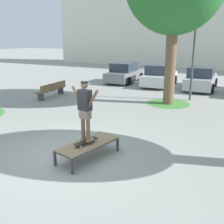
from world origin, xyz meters
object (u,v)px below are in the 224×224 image
(skate_box, at_px, (88,144))
(car_white, at_px, (160,76))
(skateboard, at_px, (86,141))
(light_post, at_px, (196,28))
(park_bench, at_px, (52,89))
(skater, at_px, (85,107))
(car_silver, at_px, (201,79))
(car_grey, at_px, (125,73))

(skate_box, distance_m, car_white, 12.60)
(skateboard, relative_size, light_post, 0.14)
(park_bench, bearing_deg, skate_box, -43.51)
(skateboard, distance_m, skater, 0.99)
(park_bench, bearing_deg, car_white, 56.50)
(skate_box, height_order, car_silver, car_silver)
(skater, bearing_deg, skateboard, -102.79)
(car_grey, xyz_separation_m, park_bench, (-1.50, -6.87, -0.24))
(car_grey, bearing_deg, skateboard, -70.01)
(skate_box, distance_m, light_post, 9.44)
(skateboard, height_order, skater, skater)
(skate_box, height_order, park_bench, park_bench)
(car_white, xyz_separation_m, park_bench, (-4.38, -6.61, -0.24))
(skateboard, height_order, car_grey, car_grey)
(car_silver, bearing_deg, skateboard, -94.99)
(car_grey, height_order, car_white, same)
(car_white, bearing_deg, park_bench, -123.50)
(skate_box, height_order, skateboard, skateboard)
(skate_box, bearing_deg, light_post, 82.60)
(skateboard, height_order, light_post, light_post)
(car_grey, height_order, light_post, light_post)
(skate_box, xyz_separation_m, car_silver, (1.07, 12.42, 0.28))
(car_grey, bearing_deg, car_silver, -3.08)
(skater, relative_size, park_bench, 0.70)
(skater, bearing_deg, light_post, 82.56)
(skater, xyz_separation_m, park_bench, (-6.16, 5.93, -1.08))
(skate_box, height_order, car_white, car_white)
(skater, distance_m, car_silver, 12.57)
(skater, height_order, car_grey, skater)
(skateboard, bearing_deg, car_white, 98.09)
(car_white, relative_size, park_bench, 1.76)
(car_silver, bearing_deg, car_grey, 176.92)
(skater, height_order, car_silver, skater)
(car_silver, relative_size, light_post, 0.73)
(skate_box, distance_m, skater, 1.12)
(skateboard, distance_m, car_grey, 13.62)
(car_grey, distance_m, car_silver, 5.75)
(car_white, bearing_deg, skate_box, -81.79)
(park_bench, height_order, light_post, light_post)
(car_silver, bearing_deg, light_post, -89.05)
(skater, height_order, park_bench, skater)
(skate_box, xyz_separation_m, skateboard, (-0.02, -0.08, 0.12))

